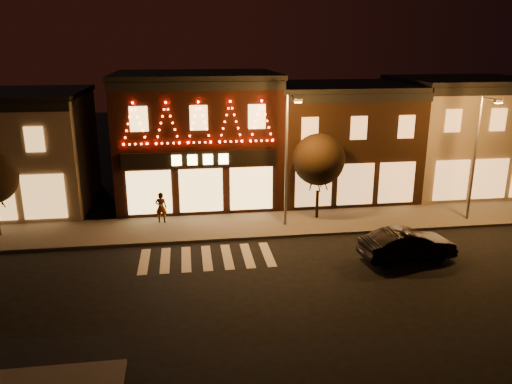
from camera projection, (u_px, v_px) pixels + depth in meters
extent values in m
plane|color=black|center=(212.00, 297.00, 20.54)|extent=(120.00, 120.00, 0.00)
cube|color=#47423D|center=(239.00, 226.00, 28.38)|extent=(44.00, 4.00, 0.15)
cube|color=black|center=(198.00, 140.00, 32.68)|extent=(10.00, 8.00, 8.00)
cube|color=black|center=(195.00, 75.00, 31.49)|extent=(10.20, 8.20, 0.30)
cube|color=black|center=(198.00, 86.00, 27.76)|extent=(10.00, 0.25, 0.50)
cube|color=black|center=(200.00, 159.00, 28.90)|extent=(9.00, 0.15, 0.90)
cube|color=#FFD87F|center=(200.00, 160.00, 28.81)|extent=(3.40, 0.08, 0.60)
cube|color=#331E12|center=(337.00, 142.00, 34.09)|extent=(9.00, 8.00, 7.20)
cube|color=black|center=(340.00, 86.00, 33.02)|extent=(9.20, 8.20, 0.30)
cube|color=black|center=(361.00, 98.00, 29.29)|extent=(9.00, 0.25, 0.50)
cube|color=#726151|center=(460.00, 136.00, 35.28)|extent=(9.00, 8.00, 7.50)
cube|color=black|center=(467.00, 80.00, 34.17)|extent=(9.20, 8.20, 0.30)
cube|color=black|center=(502.00, 91.00, 30.44)|extent=(9.00, 0.25, 0.50)
cylinder|color=#59595E|center=(286.00, 162.00, 27.39)|extent=(0.15, 0.15, 7.30)
cylinder|color=#59595E|center=(293.00, 98.00, 25.71)|extent=(0.35, 1.45, 0.09)
cube|color=#59595E|center=(298.00, 100.00, 25.06)|extent=(0.49, 0.33, 0.16)
cube|color=orange|center=(298.00, 102.00, 25.09)|extent=(0.37, 0.24, 0.05)
cylinder|color=#59595E|center=(474.00, 159.00, 28.36)|extent=(0.14, 0.14, 7.14)
cylinder|color=#59595E|center=(490.00, 99.00, 26.69)|extent=(0.14, 1.43, 0.09)
cube|color=#59595E|center=(499.00, 101.00, 26.03)|extent=(0.45, 0.26, 0.16)
cube|color=orange|center=(498.00, 103.00, 26.06)|extent=(0.34, 0.19, 0.04)
cylinder|color=black|center=(317.00, 204.00, 29.35)|extent=(0.18, 0.18, 1.64)
sphere|color=black|center=(319.00, 160.00, 28.58)|extent=(2.99, 2.99, 2.99)
imported|color=black|center=(407.00, 245.00, 23.96)|extent=(4.74, 2.10, 1.51)
imported|color=gray|center=(161.00, 207.00, 28.52)|extent=(0.69, 0.49, 1.79)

